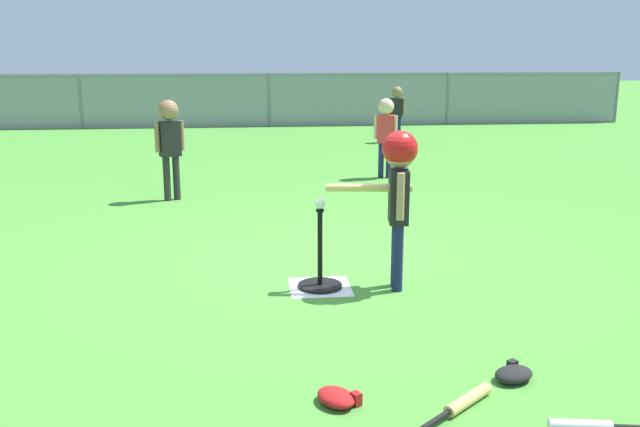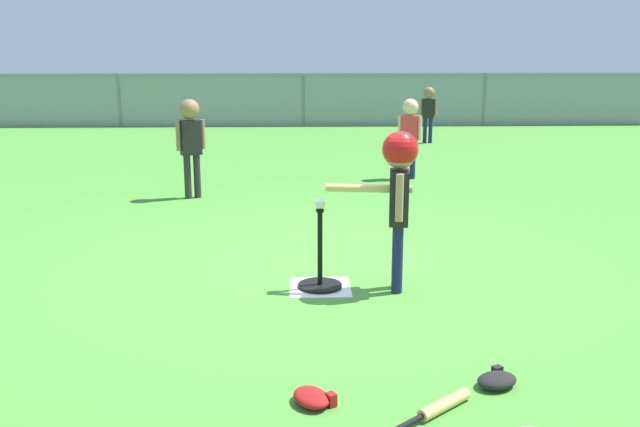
# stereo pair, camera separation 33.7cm
# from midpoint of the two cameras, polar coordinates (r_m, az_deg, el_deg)

# --- Properties ---
(ground_plane) EXTENTS (60.00, 60.00, 0.00)m
(ground_plane) POSITION_cam_midpoint_polar(r_m,az_deg,el_deg) (5.48, -2.47, -4.44)
(ground_plane) COLOR #478C33
(home_plate) EXTENTS (0.44, 0.44, 0.01)m
(home_plate) POSITION_cam_midpoint_polar(r_m,az_deg,el_deg) (5.03, -1.93, -6.08)
(home_plate) COLOR white
(home_plate) RESTS_ON ground_plane
(batting_tee) EXTENTS (0.32, 0.32, 0.58)m
(batting_tee) POSITION_cam_midpoint_polar(r_m,az_deg,el_deg) (5.00, -1.94, -5.19)
(batting_tee) COLOR black
(batting_tee) RESTS_ON ground_plane
(baseball_on_tee) EXTENTS (0.07, 0.07, 0.07)m
(baseball_on_tee) POSITION_cam_midpoint_polar(r_m,az_deg,el_deg) (4.86, -1.99, 0.77)
(baseball_on_tee) COLOR white
(baseball_on_tee) RESTS_ON batting_tee
(batter_child) EXTENTS (0.63, 0.32, 1.14)m
(batter_child) POSITION_cam_midpoint_polar(r_m,az_deg,el_deg) (4.82, 4.45, 2.95)
(batter_child) COLOR #191E4C
(batter_child) RESTS_ON ground_plane
(fielder_deep_center) EXTENTS (0.31, 0.22, 1.13)m
(fielder_deep_center) POSITION_cam_midpoint_polar(r_m,az_deg,el_deg) (7.97, -13.48, 6.20)
(fielder_deep_center) COLOR #262626
(fielder_deep_center) RESTS_ON ground_plane
(fielder_deep_left) EXTENTS (0.30, 0.21, 1.05)m
(fielder_deep_left) POSITION_cam_midpoint_polar(r_m,az_deg,el_deg) (9.17, 4.37, 7.11)
(fielder_deep_left) COLOR #191E4C
(fielder_deep_left) RESTS_ON ground_plane
(fielder_near_left) EXTENTS (0.29, 0.20, 1.01)m
(fielder_near_left) POSITION_cam_midpoint_polar(r_m,az_deg,el_deg) (12.76, 5.58, 8.76)
(fielder_near_left) COLOR #191E4C
(fielder_near_left) RESTS_ON ground_plane
(spare_bat_silver) EXTENTS (0.56, 0.15, 0.06)m
(spare_bat_silver) POSITION_cam_midpoint_polar(r_m,az_deg,el_deg) (3.42, 18.92, -16.31)
(spare_bat_silver) COLOR silver
(spare_bat_silver) RESTS_ON ground_plane
(spare_bat_wood) EXTENTS (0.55, 0.47, 0.06)m
(spare_bat_wood) POSITION_cam_midpoint_polar(r_m,az_deg,el_deg) (3.45, 8.63, -15.35)
(spare_bat_wood) COLOR #DBB266
(spare_bat_wood) RESTS_ON ground_plane
(glove_by_plate) EXTENTS (0.27, 0.24, 0.07)m
(glove_by_plate) POSITION_cam_midpoint_polar(r_m,az_deg,el_deg) (3.79, 13.16, -12.77)
(glove_by_plate) COLOR black
(glove_by_plate) RESTS_ON ground_plane
(glove_near_bats) EXTENTS (0.25, 0.27, 0.07)m
(glove_near_bats) POSITION_cam_midpoint_polar(r_m,az_deg,el_deg) (3.47, -1.46, -14.93)
(glove_near_bats) COLOR #B21919
(glove_near_bats) RESTS_ON ground_plane
(outfield_fence) EXTENTS (16.06, 0.06, 1.15)m
(outfield_fence) POSITION_cam_midpoint_polar(r_m,az_deg,el_deg) (15.36, -4.88, 9.45)
(outfield_fence) COLOR slate
(outfield_fence) RESTS_ON ground_plane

